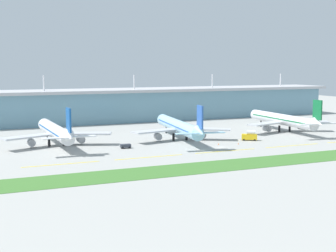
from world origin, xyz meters
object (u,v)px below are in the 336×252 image
Objects in this scene: safety_cone_left_wingtip at (218,144)px; safety_cone_nose_front at (238,144)px; airliner_near at (56,131)px; airliner_far at (283,120)px; fuel_truck at (250,136)px; airliner_middle at (179,127)px; pushback_tug at (126,146)px.

safety_cone_left_wingtip is 1.00× the size of safety_cone_nose_front.
safety_cone_nose_front is (8.73, -2.62, 0.00)m from safety_cone_left_wingtip.
airliner_near is 120.74m from airliner_far.
airliner_near is 8.48× the size of fuel_truck.
airliner_middle is at bearing -6.90° from airliner_near.
pushback_tug is at bearing -158.69° from airliner_middle.
airliner_near reaches higher than pushback_tug.
airliner_far is at bearing 4.23° from airliner_middle.
fuel_truck is (86.88, -21.67, -4.19)m from airliner_near.
airliner_far is at bearing 29.94° from fuel_truck.
airliner_far is at bearing 10.06° from pushback_tug.
airliner_near is at bearing 143.74° from pushback_tug.
airliner_middle is at bearing 153.73° from fuel_truck.
pushback_tug is 61.05m from fuel_truck.
airliner_middle and airliner_far have the same top height.
airliner_near is 57.34m from airliner_middle.
airliner_near reaches higher than safety_cone_left_wingtip.
safety_cone_nose_front is at bearing -145.46° from fuel_truck.
airliner_middle is 33.66m from fuel_truck.
airliner_near is 90.63× the size of safety_cone_left_wingtip.
airliner_near reaches higher than fuel_truck.
airliner_near is 32.55m from pushback_tug.
airliner_near is 89.63m from fuel_truck.
pushback_tug is 6.48× the size of safety_cone_nose_front.
pushback_tug is 51.03m from safety_cone_nose_front.
safety_cone_nose_front is (-11.00, -7.57, -1.91)m from fuel_truck.
fuel_truck reaches higher than safety_cone_nose_front.
airliner_far is 96.44× the size of safety_cone_nose_front.
airliner_middle reaches higher than safety_cone_left_wingtip.
safety_cone_left_wingtip is (41.25, -7.62, -0.75)m from pushback_tug.
airliner_near is 0.94× the size of airliner_far.
fuel_truck reaches higher than safety_cone_left_wingtip.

